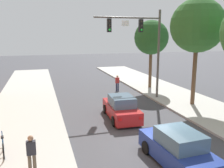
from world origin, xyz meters
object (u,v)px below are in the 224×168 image
street_tree_second (197,26)px  car_lead_red (121,108)px  pedestrian_crossing_road (117,82)px  car_following_blue (178,149)px  street_tree_third (151,38)px  traffic_signal_mast (142,38)px  pedestrian_sidewalk_left_walker (31,153)px  bicycle_leaning (3,146)px

street_tree_second → car_lead_red: bearing=-169.2°
pedestrian_crossing_road → car_following_blue: bearing=-97.3°
pedestrian_crossing_road → street_tree_third: bearing=3.5°
traffic_signal_mast → pedestrian_sidewalk_left_walker: size_ratio=4.57×
traffic_signal_mast → car_following_blue: 11.72m
car_following_blue → pedestrian_sidewalk_left_walker: pedestrian_sidewalk_left_walker is taller
street_tree_second → street_tree_third: 6.83m
traffic_signal_mast → pedestrian_crossing_road: bearing=104.2°
pedestrian_sidewalk_left_walker → pedestrian_crossing_road: 15.47m
car_lead_red → pedestrian_sidewalk_left_walker: bearing=-135.3°
traffic_signal_mast → car_following_blue: (-2.73, -10.43, -4.58)m
pedestrian_crossing_road → traffic_signal_mast: bearing=-75.8°
pedestrian_sidewalk_left_walker → street_tree_third: (11.54, 13.54, 4.23)m
bicycle_leaning → street_tree_third: 17.85m
traffic_signal_mast → pedestrian_crossing_road: traffic_signal_mast is taller
car_lead_red → car_following_blue: size_ratio=1.00×
car_following_blue → street_tree_third: 16.02m
car_following_blue → pedestrian_sidewalk_left_walker: 6.12m
car_lead_red → pedestrian_sidewalk_left_walker: pedestrian_sidewalk_left_walker is taller
traffic_signal_mast → car_lead_red: traffic_signal_mast is taller
car_lead_red → street_tree_third: street_tree_third is taller
pedestrian_crossing_road → bicycle_leaning: pedestrian_crossing_road is taller
street_tree_second → street_tree_third: bearing=94.6°
pedestrian_sidewalk_left_walker → street_tree_third: 18.29m
car_following_blue → pedestrian_crossing_road: bearing=82.7°
traffic_signal_mast → car_lead_red: size_ratio=1.74×
car_following_blue → street_tree_third: bearing=69.1°
traffic_signal_mast → car_following_blue: traffic_signal_mast is taller
traffic_signal_mast → pedestrian_sidewalk_left_walker: (-8.79, -9.64, -4.24)m
car_lead_red → car_following_blue: bearing=-86.2°
car_following_blue → pedestrian_sidewalk_left_walker: (-6.06, 0.79, 0.34)m
traffic_signal_mast → bicycle_leaning: size_ratio=4.26×
bicycle_leaning → street_tree_second: 15.31m
car_following_blue → bicycle_leaning: 7.96m
pedestrian_sidewalk_left_walker → street_tree_second: size_ratio=0.20×
traffic_signal_mast → pedestrian_crossing_road: 5.80m
street_tree_third → car_following_blue: bearing=-110.9°
pedestrian_sidewalk_left_walker → bicycle_leaning: 2.58m
street_tree_second → traffic_signal_mast: bearing=139.3°
car_lead_red → pedestrian_crossing_road: bearing=73.9°
car_lead_red → bicycle_leaning: (-6.97, -3.44, -0.18)m
pedestrian_crossing_road → bicycle_leaning: (-9.20, -11.17, -0.37)m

